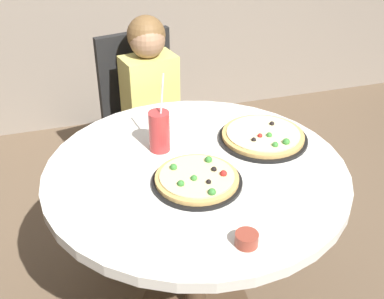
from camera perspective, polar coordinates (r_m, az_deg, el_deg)
dining_table at (r=1.84m, az=0.45°, el=-5.02°), size 1.11×1.11×0.75m
chair_wooden at (r=2.63m, az=-5.67°, el=4.19°), size 0.47×0.47×0.95m
diner_child at (r=2.51m, az=-4.02°, el=1.55°), size 0.32×0.43×1.08m
pizza_veggie at (r=1.69m, az=0.59°, el=-3.49°), size 0.32×0.32×0.05m
pizza_cheese at (r=1.96m, az=8.30°, el=1.53°), size 0.35×0.35×0.05m
soda_cup at (r=1.85m, az=-3.83°, el=2.16°), size 0.08×0.08×0.31m
sauce_bowl at (r=1.46m, az=6.39°, el=-10.36°), size 0.07×0.07×0.04m
plate_small at (r=2.12m, az=-1.52°, el=4.02°), size 0.18×0.18×0.01m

